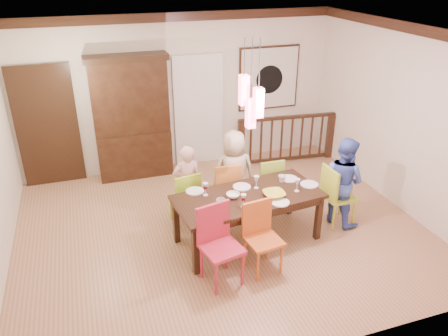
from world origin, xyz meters
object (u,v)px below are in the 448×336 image
object	(u,v)px
person_end_right	(343,181)
chair_end_right	(339,191)
dining_table	(248,200)
china_hutch	(131,118)
chair_far_left	(184,194)
balustrade	(287,138)
person_far_left	(187,183)
person_far_mid	(234,173)

from	to	relation	value
person_end_right	chair_end_right	bearing A→B (deg)	102.35
dining_table	china_hutch	size ratio (longest dim) A/B	0.95
chair_far_left	balustrade	world-z (taller)	balustrade
china_hutch	person_far_left	xyz separation A→B (m)	(0.57, -1.81, -0.52)
dining_table	china_hutch	distance (m)	3.00
dining_table	chair_far_left	world-z (taller)	chair_far_left
chair_far_left	china_hutch	size ratio (longest dim) A/B	0.39
chair_far_left	china_hutch	world-z (taller)	china_hutch
china_hutch	person_end_right	xyz separation A→B (m)	(2.78, -2.65, -0.44)
china_hutch	balustrade	size ratio (longest dim) A/B	1.12
balustrade	person_far_left	size ratio (longest dim) A/B	1.64
chair_far_left	person_far_left	distance (m)	0.19
chair_far_left	person_far_left	world-z (taller)	person_far_left
balustrade	chair_far_left	bearing A→B (deg)	-141.66
chair_far_left	person_far_left	size ratio (longest dim) A/B	0.73
chair_far_left	balustrade	bearing A→B (deg)	-155.82
dining_table	person_far_mid	world-z (taller)	person_far_mid
chair_end_right	person_far_left	bearing A→B (deg)	66.27
chair_far_left	china_hutch	xyz separation A→B (m)	(-0.47, 1.95, 0.62)
person_far_left	chair_end_right	bearing A→B (deg)	154.81
china_hutch	person_far_left	size ratio (longest dim) A/B	1.84
chair_far_left	person_end_right	size ratio (longest dim) A/B	0.64
chair_far_left	dining_table	bearing A→B (deg)	126.83
chair_end_right	person_far_mid	world-z (taller)	person_far_mid
dining_table	person_end_right	world-z (taller)	person_end_right
dining_table	chair_end_right	distance (m)	1.49
dining_table	china_hutch	xyz separation A→B (m)	(-1.23, 2.70, 0.47)
person_far_left	person_end_right	xyz separation A→B (m)	(2.21, -0.84, 0.08)
person_far_mid	person_end_right	size ratio (longest dim) A/B	0.99
chair_far_left	chair_end_right	xyz separation A→B (m)	(2.24, -0.74, 0.04)
dining_table	person_end_right	size ratio (longest dim) A/B	1.54
person_far_left	dining_table	bearing A→B (deg)	124.09
dining_table	chair_end_right	bearing A→B (deg)	-6.12
chair_end_right	balustrade	world-z (taller)	chair_end_right
person_far_mid	dining_table	bearing A→B (deg)	87.87
balustrade	person_end_right	world-z (taller)	person_end_right
china_hutch	person_end_right	size ratio (longest dim) A/B	1.62
balustrade	person_end_right	size ratio (longest dim) A/B	1.44
chair_far_left	person_end_right	bearing A→B (deg)	154.49
china_hutch	dining_table	bearing A→B (deg)	-65.49
dining_table	person_far_left	size ratio (longest dim) A/B	1.75
china_hutch	chair_end_right	bearing A→B (deg)	-44.79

